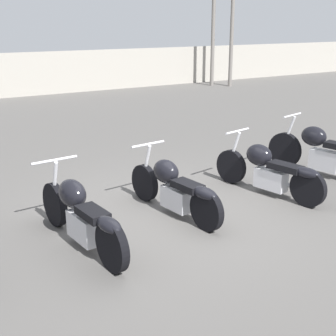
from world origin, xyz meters
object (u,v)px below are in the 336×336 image
at_px(motorcycle_slot_2, 175,188).
at_px(motorcycle_slot_4, 323,152).
at_px(motorcycle_slot_1, 81,215).
at_px(motorcycle_slot_3, 269,170).

bearing_deg(motorcycle_slot_2, motorcycle_slot_4, -4.73).
relative_size(motorcycle_slot_1, motorcycle_slot_4, 1.01).
xyz_separation_m(motorcycle_slot_1, motorcycle_slot_3, (3.24, 0.16, -0.01)).
xyz_separation_m(motorcycle_slot_3, motorcycle_slot_4, (1.47, 0.19, 0.04)).
distance_m(motorcycle_slot_3, motorcycle_slot_4, 1.49).
bearing_deg(motorcycle_slot_2, motorcycle_slot_1, -177.36).
relative_size(motorcycle_slot_3, motorcycle_slot_4, 0.96).
bearing_deg(motorcycle_slot_2, motorcycle_slot_3, -9.52).
bearing_deg(motorcycle_slot_3, motorcycle_slot_2, 165.88).
xyz_separation_m(motorcycle_slot_2, motorcycle_slot_3, (1.73, -0.09, 0.01)).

